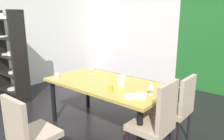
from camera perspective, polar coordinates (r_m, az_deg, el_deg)
name	(u,v)px	position (r m, az deg, el deg)	size (l,w,h in m)	color
ground_plane	(96,123)	(3.73, -4.29, -13.53)	(5.40, 5.56, 0.02)	black
back_panel_interior	(130,27)	(6.23, 4.67, 11.18)	(2.89, 0.10, 2.80)	silver
left_interior_panel	(9,30)	(5.50, -25.24, 9.51)	(0.10, 5.56, 2.80)	silver
dining_table	(107,87)	(3.29, -1.24, -4.54)	(1.86, 0.98, 0.75)	#B6923C
chair_head_near	(28,132)	(2.54, -21.11, -14.81)	(0.44, 0.44, 0.94)	tan
chair_right_near	(157,120)	(2.58, 11.65, -12.78)	(0.44, 0.44, 1.03)	tan
chair_right_far	(178,106)	(3.08, 16.76, -9.00)	(0.44, 0.44, 0.96)	tan
display_shelf	(9,55)	(4.92, -25.30, 3.54)	(0.90, 0.32, 1.82)	black
wine_glass_rear	(91,67)	(3.73, -5.58, 0.67)	(0.07, 0.07, 0.15)	silver
wine_glass_near_window	(151,86)	(2.78, 10.16, -4.26)	(0.08, 0.08, 0.15)	silver
serving_bowl_east	(141,96)	(2.68, 7.54, -6.72)	(0.15, 0.15, 0.05)	silver
serving_bowl_south	(130,97)	(2.65, 4.63, -6.99)	(0.14, 0.14, 0.04)	white
cup_front	(111,88)	(2.90, -0.32, -4.66)	(0.06, 0.06, 0.08)	#A99524
cup_right	(57,76)	(3.58, -14.19, -1.43)	(0.07, 0.07, 0.08)	beige
pitcher_center	(121,81)	(3.08, 2.45, -2.79)	(0.13, 0.12, 0.15)	beige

